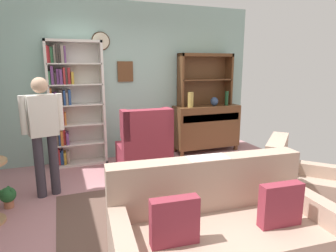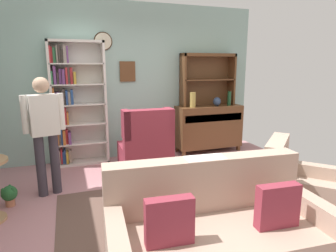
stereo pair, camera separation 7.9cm
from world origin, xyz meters
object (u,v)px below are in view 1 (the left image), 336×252
at_px(coffee_table, 191,184).
at_px(bottle_wine, 227,98).
at_px(wingback_chair, 144,149).
at_px(book_stack, 197,176).
at_px(bookshelf, 72,104).
at_px(sideboard_hutch, 205,72).
at_px(vase_tall, 191,100).
at_px(person_reading, 44,129).
at_px(couch_floral, 219,234).
at_px(vase_round, 214,101).
at_px(armchair_floral, 297,191).
at_px(potted_plant_small, 8,196).
at_px(sideboard, 206,126).

bearing_deg(coffee_table, bottle_wine, 49.93).
bearing_deg(wingback_chair, book_stack, -83.13).
relative_size(bottle_wine, wingback_chair, 0.27).
relative_size(bookshelf, sideboard_hutch, 1.91).
distance_m(bookshelf, book_stack, 2.66).
bearing_deg(bottle_wine, vase_tall, 179.34).
bearing_deg(person_reading, bottle_wine, 16.49).
bearing_deg(sideboard_hutch, book_stack, -119.28).
distance_m(couch_floral, book_stack, 0.94).
relative_size(vase_tall, coffee_table, 0.35).
bearing_deg(book_stack, vase_round, 56.26).
bearing_deg(couch_floral, bookshelf, 107.32).
bearing_deg(person_reading, armchair_floral, -30.31).
bearing_deg(couch_floral, vase_round, 61.33).
bearing_deg(armchair_floral, vase_tall, 93.61).
distance_m(bottle_wine, potted_plant_small, 4.05).
bearing_deg(sideboard_hutch, coffee_table, -120.71).
relative_size(person_reading, coffee_table, 1.95).
height_order(vase_round, book_stack, vase_round).
xyz_separation_m(sideboard_hutch, armchair_floral, (-0.23, -2.75, -1.27)).
xyz_separation_m(person_reading, coffee_table, (1.58, -1.08, -0.55)).
height_order(armchair_floral, book_stack, armchair_floral).
xyz_separation_m(sideboard, coffee_table, (-1.34, -2.15, -0.16)).
distance_m(wingback_chair, book_stack, 1.53).
xyz_separation_m(vase_round, wingback_chair, (-1.61, -0.61, -0.62)).
bearing_deg(vase_round, sideboard_hutch, 126.48).
bearing_deg(sideboard_hutch, sideboard, -90.00).
height_order(coffee_table, book_stack, book_stack).
xyz_separation_m(sideboard_hutch, couch_floral, (-1.53, -3.20, -1.25)).
height_order(couch_floral, book_stack, couch_floral).
xyz_separation_m(bottle_wine, armchair_floral, (-0.62, -2.55, -0.77)).
relative_size(armchair_floral, book_stack, 5.07).
relative_size(wingback_chair, coffee_table, 1.31).
bearing_deg(person_reading, couch_floral, -55.46).
xyz_separation_m(vase_tall, coffee_table, (-0.95, -2.06, -0.71)).
distance_m(sideboard_hutch, person_reading, 3.22).
xyz_separation_m(vase_round, bottle_wine, (0.26, -0.02, 0.05)).
height_order(sideboard_hutch, person_reading, sideboard_hutch).
relative_size(armchair_floral, person_reading, 0.69).
relative_size(vase_round, potted_plant_small, 0.66).
distance_m(armchair_floral, wingback_chair, 2.33).
height_order(armchair_floral, coffee_table, armchair_floral).
bearing_deg(vase_tall, sideboard_hutch, 25.89).
distance_m(potted_plant_small, coffee_table, 2.22).
xyz_separation_m(wingback_chair, person_reading, (-1.44, -0.39, 0.52)).
bearing_deg(bottle_wine, bookshelf, 176.62).
distance_m(vase_round, bottle_wine, 0.27).
distance_m(sideboard, person_reading, 3.13).
relative_size(vase_tall, potted_plant_small, 1.09).
bearing_deg(coffee_table, bookshelf, 117.85).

